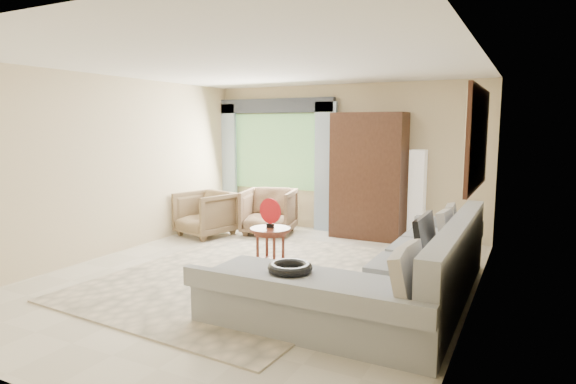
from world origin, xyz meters
The scene contains 17 objects.
ground centered at (0.00, 0.00, 0.00)m, with size 6.00×6.00×0.00m, color silver.
area_rug centered at (-0.15, 0.03, 0.01)m, with size 3.00×4.00×0.02m, color beige.
sectional_sofa centered at (1.78, -0.18, 0.28)m, with size 2.30×3.46×0.90m.
tv_screen centered at (2.05, -0.01, 0.72)m, with size 0.06×0.74×0.48m, color black.
garden_hose centered at (1.00, -1.07, 0.55)m, with size 0.43×0.43×0.09m, color black.
coffee_table centered at (-0.06, 0.44, 0.28)m, with size 0.54×0.54×0.54m.
red_disc centered at (-0.06, 0.44, 0.77)m, with size 0.34×0.34×0.03m, color red.
armchair_left centered at (-1.97, 1.56, 0.38)m, with size 0.82×0.84×0.77m, color olive.
armchair_right centered at (-1.05, 2.17, 0.40)m, with size 0.85×0.87×0.80m, color olive.
potted_plant centered at (-2.19, 2.76, 0.29)m, with size 0.53×0.46×0.59m, color #999999.
armoire centered at (0.55, 2.72, 1.05)m, with size 1.20×0.55×2.10m, color black.
floor_lamp centered at (1.35, 2.78, 0.75)m, with size 0.24×0.24×1.50m, color silver.
window centered at (-1.35, 2.97, 1.40)m, with size 1.80×0.04×1.40m, color #669E59.
curtain_left centered at (-2.40, 2.88, 1.15)m, with size 0.40×0.08×2.30m, color #9EB7CC.
curtain_right centered at (-0.30, 2.88, 1.15)m, with size 0.40×0.08×2.30m, color #9EB7CC.
valance centered at (-1.35, 2.90, 2.25)m, with size 2.40×0.12×0.26m, color #1E232D.
wall_mirror centered at (2.46, 0.35, 1.75)m, with size 0.05×1.70×1.05m.
Camera 1 is at (3.01, -5.01, 1.88)m, focal length 30.00 mm.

